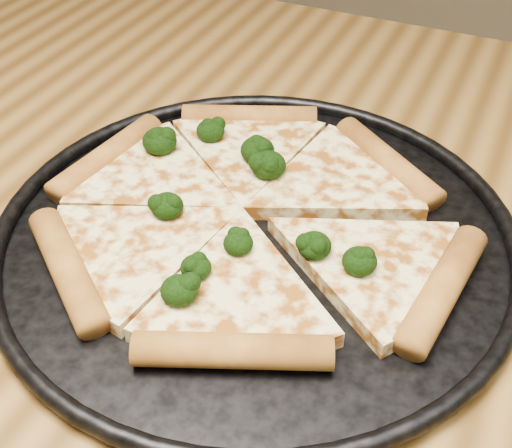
% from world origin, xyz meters
% --- Properties ---
extents(dining_table, '(1.20, 0.90, 0.75)m').
position_xyz_m(dining_table, '(0.00, 0.00, 0.66)').
color(dining_table, brown).
rests_on(dining_table, ground).
extents(pizza_pan, '(0.41, 0.41, 0.02)m').
position_xyz_m(pizza_pan, '(-0.05, 0.00, 0.76)').
color(pizza_pan, black).
rests_on(pizza_pan, dining_table).
extents(pizza, '(0.34, 0.33, 0.02)m').
position_xyz_m(pizza, '(-0.06, 0.01, 0.77)').
color(pizza, '#FFEB9C').
rests_on(pizza, pizza_pan).
extents(broccoli_florets, '(0.23, 0.21, 0.02)m').
position_xyz_m(broccoli_florets, '(-0.07, 0.02, 0.78)').
color(broccoli_florets, black).
rests_on(broccoli_florets, pizza).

